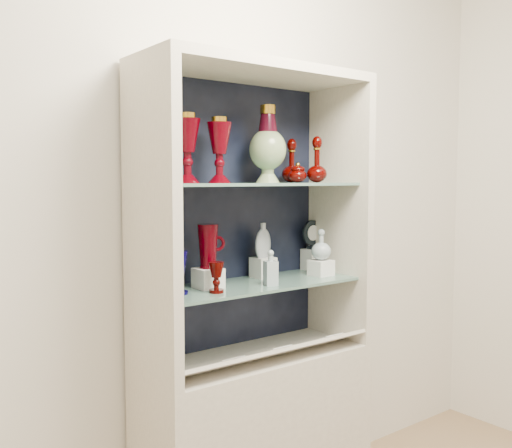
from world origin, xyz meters
TOP-DOWN VIEW (x-y plane):
  - wall_back at (0.00, 1.75)m, footprint 3.50×0.02m
  - cabinet_base at (0.00, 1.53)m, footprint 1.00×0.40m
  - cabinet_back_panel at (0.00, 1.72)m, footprint 0.98×0.02m
  - cabinet_side_left at (-0.48, 1.53)m, footprint 0.04×0.40m
  - cabinet_side_right at (0.48, 1.53)m, footprint 0.04×0.40m
  - cabinet_top_cap at (0.00, 1.53)m, footprint 1.00×0.40m
  - shelf_lower at (0.00, 1.55)m, footprint 0.92×0.34m
  - shelf_upper at (0.00, 1.55)m, footprint 0.92×0.34m
  - label_ledge at (0.00, 1.42)m, footprint 0.92×0.17m
  - label_card_0 at (0.03, 1.42)m, footprint 0.10×0.06m
  - label_card_1 at (0.32, 1.42)m, footprint 0.10×0.06m
  - label_card_2 at (-0.21, 1.42)m, footprint 0.10×0.06m
  - label_card_3 at (-0.21, 1.42)m, footprint 0.10×0.06m
  - pedestal_lamp_left at (-0.29, 1.59)m, footprint 0.12×0.12m
  - pedestal_lamp_right at (-0.15, 1.57)m, footprint 0.12×0.12m
  - enamel_urn at (0.10, 1.58)m, footprint 0.19×0.19m
  - ruby_decanter_a at (0.33, 1.52)m, footprint 0.11×0.11m
  - ruby_decanter_b at (0.29, 1.64)m, footprint 0.12×0.12m
  - lidded_bowl at (0.25, 1.55)m, footprint 0.10×0.10m
  - cobalt_goblet at (-0.36, 1.54)m, footprint 0.09×0.09m
  - ruby_goblet_tall at (-0.43, 1.58)m, footprint 0.10×0.10m
  - ruby_goblet_small at (-0.23, 1.47)m, footprint 0.08×0.08m
  - riser_ruby_pitcher at (-0.21, 1.57)m, footprint 0.10×0.10m
  - ruby_pitcher at (-0.21, 1.57)m, footprint 0.15×0.11m
  - clear_square_bottle at (0.03, 1.47)m, footprint 0.06×0.06m
  - riser_flat_flask at (0.12, 1.63)m, footprint 0.09×0.09m
  - flat_flask at (0.12, 1.63)m, footprint 0.12×0.08m
  - riser_clear_round_decanter at (0.36, 1.52)m, footprint 0.09×0.09m
  - clear_round_decanter at (0.36, 1.52)m, footprint 0.11×0.11m
  - riser_cameo_medallion at (0.44, 1.66)m, footprint 0.08×0.08m
  - cameo_medallion at (0.44, 1.66)m, footprint 0.12×0.05m

SIDE VIEW (x-z plane):
  - cabinet_base at x=0.00m, z-range 0.00..0.75m
  - label_ledge at x=0.00m, z-range 0.74..0.82m
  - label_card_0 at x=0.03m, z-range 0.78..0.81m
  - label_card_1 at x=0.32m, z-range 0.78..0.81m
  - label_card_2 at x=-0.21m, z-range 0.78..0.81m
  - label_card_3 at x=-0.21m, z-range 0.78..0.81m
  - shelf_lower at x=0.00m, z-range 1.04..1.05m
  - riser_clear_round_decanter at x=0.36m, z-range 1.05..1.12m
  - riser_ruby_pitcher at x=-0.21m, z-range 1.05..1.13m
  - riser_flat_flask at x=0.12m, z-range 1.05..1.14m
  - riser_cameo_medallion at x=0.44m, z-range 1.05..1.15m
  - ruby_goblet_small at x=-0.23m, z-range 1.05..1.17m
  - clear_square_bottle at x=0.03m, z-range 1.05..1.20m
  - cobalt_goblet at x=-0.36m, z-range 1.05..1.21m
  - ruby_goblet_tall at x=-0.43m, z-range 1.05..1.24m
  - clear_round_decanter at x=0.36m, z-range 1.12..1.25m
  - ruby_pitcher at x=-0.21m, z-range 1.13..1.31m
  - flat_flask at x=0.12m, z-range 1.14..1.30m
  - cameo_medallion at x=0.44m, z-range 1.15..1.29m
  - cabinet_back_panel at x=0.00m, z-range 0.75..1.90m
  - cabinet_side_left at x=-0.48m, z-range 0.75..1.90m
  - cabinet_side_right at x=0.48m, z-range 0.75..1.90m
  - wall_back at x=0.00m, z-range 0.00..2.80m
  - shelf_upper at x=0.00m, z-range 1.46..1.47m
  - lidded_bowl at x=0.25m, z-range 1.47..1.56m
  - ruby_decanter_b at x=0.29m, z-range 1.47..1.68m
  - ruby_decanter_a at x=0.33m, z-range 1.47..1.70m
  - pedestal_lamp_right at x=-0.15m, z-range 1.47..1.73m
  - pedestal_lamp_left at x=-0.29m, z-range 1.47..1.74m
  - enamel_urn at x=0.10m, z-range 1.47..1.80m
  - cabinet_top_cap at x=0.00m, z-range 1.90..1.94m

